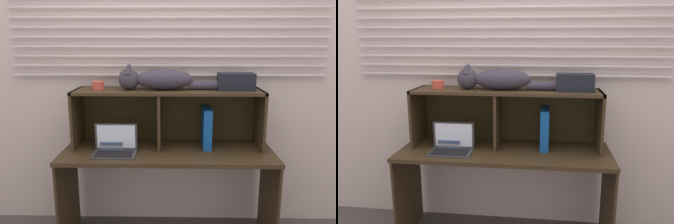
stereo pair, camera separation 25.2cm
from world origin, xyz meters
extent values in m
cube|color=beige|center=(0.00, 0.55, 1.25)|extent=(4.40, 0.04, 2.50)
cube|color=silver|center=(0.00, 0.50, 1.28)|extent=(2.50, 0.02, 0.01)
cube|color=silver|center=(0.00, 0.50, 1.35)|extent=(2.50, 0.02, 0.01)
cube|color=silver|center=(0.00, 0.50, 1.43)|extent=(2.50, 0.02, 0.01)
cube|color=silver|center=(0.00, 0.50, 1.50)|extent=(2.50, 0.02, 0.01)
cube|color=silver|center=(0.00, 0.50, 1.58)|extent=(2.50, 0.02, 0.01)
cube|color=silver|center=(0.00, 0.50, 1.65)|extent=(2.50, 0.02, 0.01)
cube|color=silver|center=(0.00, 0.50, 1.73)|extent=(2.50, 0.02, 0.01)
cube|color=silver|center=(0.00, 0.50, 1.80)|extent=(2.50, 0.02, 0.01)
cube|color=#362716|center=(0.00, 0.22, 0.72)|extent=(1.59, 0.57, 0.03)
cube|color=#362716|center=(-0.79, 0.22, 0.35)|extent=(0.02, 0.52, 0.71)
cube|color=#362716|center=(0.79, 0.22, 0.35)|extent=(0.02, 0.52, 0.71)
cube|color=#362716|center=(0.00, 0.33, 1.17)|extent=(1.43, 0.34, 0.02)
cube|color=#362716|center=(-0.71, 0.33, 0.96)|extent=(0.02, 0.34, 0.45)
cube|color=#362716|center=(0.71, 0.33, 0.96)|extent=(0.02, 0.34, 0.45)
cube|color=#362716|center=(-0.06, 0.33, 0.95)|extent=(0.02, 0.33, 0.43)
cube|color=#332B12|center=(0.00, 0.50, 0.96)|extent=(1.43, 0.01, 0.45)
ellipsoid|color=#342F3A|center=(-0.03, 0.33, 1.26)|extent=(0.44, 0.18, 0.16)
sphere|color=#342F3A|center=(-0.30, 0.33, 1.26)|extent=(0.16, 0.16, 0.16)
cone|color=#323137|center=(-0.30, 0.29, 1.34)|extent=(0.07, 0.07, 0.07)
cone|color=#332C3B|center=(-0.30, 0.37, 1.34)|extent=(0.07, 0.07, 0.07)
cylinder|color=#342F3A|center=(0.28, 0.33, 1.22)|extent=(0.26, 0.06, 0.06)
cube|color=#343434|center=(-0.39, 0.11, 0.74)|extent=(0.32, 0.20, 0.01)
cube|color=#343434|center=(-0.39, 0.21, 0.85)|extent=(0.32, 0.01, 0.20)
cube|color=white|center=(-0.39, 0.21, 0.85)|extent=(0.28, 0.00, 0.18)
cube|color=black|center=(-0.39, 0.10, 0.75)|extent=(0.27, 0.14, 0.00)
cube|color=#104891|center=(0.30, 0.33, 0.89)|extent=(0.06, 0.26, 0.31)
cube|color=#3F5773|center=(-0.42, 0.32, 0.74)|extent=(0.17, 0.26, 0.02)
cube|color=#394B78|center=(-0.42, 0.33, 0.76)|extent=(0.17, 0.26, 0.02)
cube|color=gray|center=(-0.43, 0.33, 0.78)|extent=(0.17, 0.26, 0.01)
cube|color=#384C73|center=(-0.42, 0.32, 0.79)|extent=(0.17, 0.26, 0.02)
cylinder|color=#C04635|center=(-0.53, 0.33, 1.21)|extent=(0.09, 0.09, 0.06)
cube|color=black|center=(0.51, 0.33, 1.25)|extent=(0.27, 0.15, 0.13)
camera|label=1|loc=(0.05, -2.18, 1.57)|focal=35.64mm
camera|label=2|loc=(0.30, -2.16, 1.57)|focal=35.64mm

